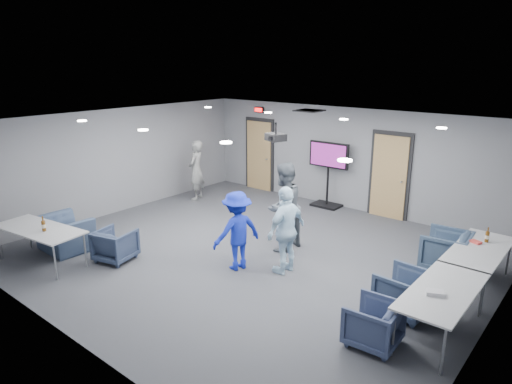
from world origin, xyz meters
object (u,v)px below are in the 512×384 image
Objects in this scene: projector at (276,137)px; chair_front_a at (115,245)px; tv_stand at (328,170)px; person_d at (237,231)px; person_a at (196,170)px; chair_right_a at (446,251)px; table_right_a at (479,251)px; chair_right_c at (373,324)px; chair_front_b at (63,234)px; person_b at (284,207)px; person_c at (286,230)px; table_right_b at (443,292)px; bottle_front at (44,226)px; bottle_right at (487,237)px; table_front_left at (39,230)px; chair_right_b at (404,292)px.

chair_front_a is at bearing -111.59° from projector.
tv_stand is at bearing 120.90° from projector.
person_d is 2.02m from projector.
person_a is at bearing 178.35° from projector.
table_right_a is (0.65, -0.37, 0.30)m from chair_right_a.
person_d is 3.21m from chair_right_c.
chair_front_b is at bearing -120.87° from projector.
person_b is 1.08m from person_c.
chair_right_a is at bearing 15.96° from table_right_b.
bottle_front is at bearing -56.28° from chair_right_a.
person_b is at bearing -145.78° from chair_front_a.
tv_stand is at bearing -155.69° from person_c.
person_d reaches higher than table_right_b.
bottle_right is at bearing 140.45° from person_d.
person_d is 2.52m from chair_front_a.
bottle_front is 8.21m from bottle_right.
chair_front_a is at bearing 1.59° from person_a.
table_front_left reaches higher than chair_front_a.
bottle_right is at bearing 38.28° from projector.
chair_front_a is (1.83, -3.96, -0.53)m from person_a.
table_front_left is 7.19m from tv_stand.
tv_stand is (-3.80, 4.03, 0.65)m from chair_right_b.
projector reaches higher than chair_front_b.
person_a is 7.43m from chair_right_b.
table_right_a is at bearing -164.77° from chair_front_a.
projector is (3.14, 3.46, 1.71)m from table_front_left.
person_d is at bearing -163.63° from chair_front_a.
person_d is 3.17m from chair_right_b.
chair_right_a is at bearing -27.83° from tv_stand.
person_a is 0.87× the size of table_right_b.
person_a is 2.39× the size of chair_right_c.
table_right_a reaches higher than chair_right_b.
table_front_left is at bearing -62.47° from chair_right_b.
person_c is at bearing -163.84° from chair_front_a.
projector is at bearing -48.94° from person_b.
person_c is at bearing -69.56° from tv_stand.
table_right_a is 4.24m from projector.
chair_right_a reaches higher than chair_front_b.
projector is at bearing 103.56° from table_right_a.
table_right_b is at bearing 73.42° from person_b.
table_right_a is at bearing 33.27° from bottle_front.
person_b is 1.12× the size of person_c.
person_a is 4.78m from person_d.
tv_stand is (-0.68, 4.47, 0.24)m from person_d.
person_c is at bearing -86.57° from chair_right_b.
person_b is at bearing -137.38° from person_c.
chair_front_a is 0.36× the size of table_right_a.
chair_front_a is (-5.24, -0.63, -0.00)m from chair_right_c.
chair_right_b is (7.06, -2.25, -0.49)m from person_a.
chair_right_a is 3.11m from chair_right_c.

